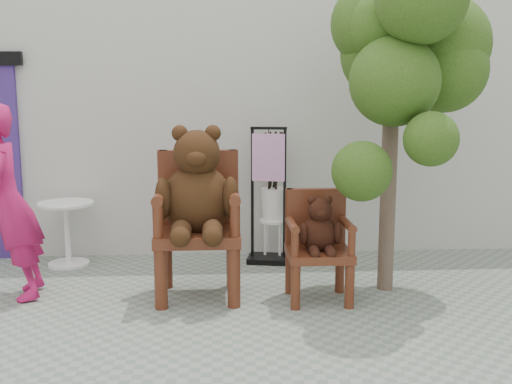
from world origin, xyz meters
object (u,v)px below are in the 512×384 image
chair_big (197,200)px  person (9,203)px  display_stand (268,211)px  stool_bucket (274,203)px  tree (408,52)px  cafe_table (67,226)px  chair_small (319,236)px

chair_big → person: bearing=177.9°
chair_big → display_stand: 1.38m
stool_bucket → display_stand: bearing=-119.1°
tree → person: bearing=-178.6°
cafe_table → display_stand: display_stand is taller
display_stand → chair_small: bearing=-63.2°
display_stand → cafe_table: bearing=-168.9°
chair_big → stool_bucket: 1.51m
display_stand → stool_bucket: bearing=72.1°
tree → stool_bucket: bearing=136.0°
person → display_stand: (2.45, 1.05, -0.31)m
chair_small → display_stand: bearing=105.5°
tree → display_stand: bearing=141.4°
tree → cafe_table: bearing=164.2°
stool_bucket → tree: tree is taller
cafe_table → stool_bucket: stool_bucket is taller
chair_small → cafe_table: (-2.57, 1.27, -0.15)m
chair_big → chair_small: size_ratio=1.59×
chair_big → tree: bearing=4.4°
chair_big → tree: 2.37m
cafe_table → person: bearing=-102.5°
chair_small → cafe_table: chair_small is taller
person → tree: tree is taller
person → stool_bucket: bearing=103.0°
cafe_table → stool_bucket: 2.30m
chair_small → stool_bucket: stool_bucket is taller
chair_big → person: size_ratio=0.90×
chair_big → tree: (1.95, 0.15, 1.34)m
chair_small → display_stand: (-0.35, 1.26, -0.01)m
display_stand → stool_bucket: 0.16m
display_stand → chair_big: bearing=-112.5°
chair_big → display_stand: (0.74, 1.11, -0.33)m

